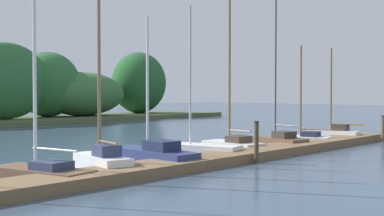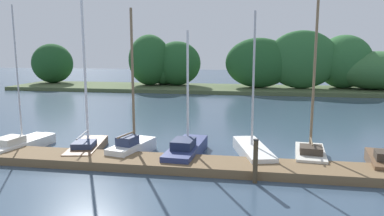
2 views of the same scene
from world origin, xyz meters
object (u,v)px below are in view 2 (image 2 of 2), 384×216
at_px(sailboat_3, 187,149).
at_px(sailboat_2, 133,145).
at_px(sailboat_1, 87,144).
at_px(sailboat_4, 252,149).
at_px(sailboat_0, 20,144).
at_px(sailboat_5, 310,151).
at_px(mooring_piling_1, 255,161).

bearing_deg(sailboat_3, sailboat_2, 97.47).
bearing_deg(sailboat_1, sailboat_4, -96.59).
height_order(sailboat_0, sailboat_5, sailboat_5).
relative_size(sailboat_3, mooring_piling_1, 3.45).
bearing_deg(sailboat_4, sailboat_2, 83.17).
bearing_deg(sailboat_5, sailboat_3, 99.57).
height_order(sailboat_0, sailboat_2, sailboat_0).
relative_size(sailboat_1, mooring_piling_1, 4.98).
bearing_deg(sailboat_0, sailboat_3, -78.41).
bearing_deg(mooring_piling_1, sailboat_4, 92.13).
xyz_separation_m(sailboat_2, sailboat_5, (7.78, 0.53, -0.07)).
height_order(sailboat_3, mooring_piling_1, sailboat_3).
bearing_deg(sailboat_0, mooring_piling_1, -92.92).
distance_m(sailboat_1, sailboat_4, 7.60).
relative_size(sailboat_3, sailboat_5, 0.79).
height_order(sailboat_4, mooring_piling_1, sailboat_4).
height_order(sailboat_2, sailboat_4, sailboat_2).
distance_m(sailboat_0, sailboat_4, 10.89).
bearing_deg(sailboat_1, sailboat_0, 84.42).
bearing_deg(sailboat_2, sailboat_0, 104.65).
bearing_deg(mooring_piling_1, sailboat_0, 167.76).
xyz_separation_m(sailboat_1, sailboat_2, (2.27, -0.15, 0.07)).
height_order(sailboat_0, sailboat_3, sailboat_0).
height_order(sailboat_5, mooring_piling_1, sailboat_5).
distance_m(sailboat_0, sailboat_2, 5.55).
bearing_deg(mooring_piling_1, sailboat_3, 137.91).
xyz_separation_m(sailboat_1, mooring_piling_1, (7.70, -2.67, 0.41)).
bearing_deg(sailboat_1, sailboat_2, -104.33).
height_order(sailboat_1, sailboat_5, sailboat_1).
xyz_separation_m(sailboat_2, mooring_piling_1, (5.43, -2.53, 0.33)).
height_order(sailboat_1, sailboat_2, sailboat_1).
height_order(sailboat_1, sailboat_4, sailboat_1).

